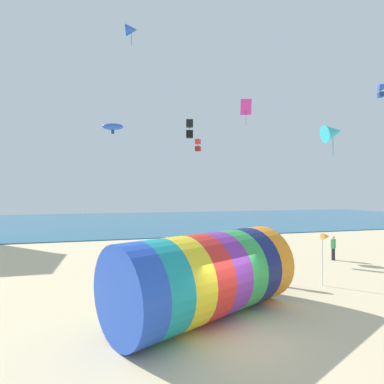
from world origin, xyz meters
TOP-DOWN VIEW (x-y plane):
  - ground_plane at (0.00, 0.00)m, footprint 120.00×120.00m
  - sea at (0.00, 41.73)m, footprint 120.00×40.00m
  - giant_inflatable_tube at (-0.57, 1.48)m, footprint 8.27×6.30m
  - kite_handler at (4.50, 4.01)m, footprint 0.42×0.35m
  - kite_blue_delta at (-2.63, 15.26)m, footprint 1.14×1.07m
  - kite_blue_parafoil at (-4.09, 8.16)m, footprint 1.27×0.70m
  - kite_magenta_diamond at (8.85, 17.97)m, footprint 1.23×0.98m
  - kite_red_box at (2.68, 13.99)m, footprint 0.52×0.52m
  - kite_cyan_delta at (8.79, 5.60)m, footprint 1.46×1.28m
  - kite_black_box at (2.48, 16.00)m, footprint 0.70×0.70m
  - kite_blue_box at (10.95, 4.26)m, footprint 0.34×0.34m
  - bystander_near_water at (11.27, 8.53)m, footprint 0.42×0.37m
  - bystander_mid_beach at (-0.24, 11.96)m, footprint 0.40×0.42m
  - beach_flag at (6.73, 3.69)m, footprint 0.47×0.36m

SIDE VIEW (x-z plane):
  - ground_plane at x=0.00m, z-range 0.00..0.00m
  - sea at x=0.00m, z-range 0.00..0.10m
  - bystander_mid_beach at x=-0.24m, z-range 0.01..1.63m
  - kite_handler at x=4.50m, z-range 0.01..1.66m
  - bystander_near_water at x=11.27m, z-range 0.03..1.78m
  - giant_inflatable_tube at x=-0.57m, z-range 0.00..3.27m
  - beach_flag at x=6.73m, z-range 1.07..3.82m
  - kite_cyan_delta at x=8.79m, z-range 7.45..9.57m
  - kite_blue_parafoil at x=-4.09m, z-range 8.36..9.00m
  - kite_red_box at x=2.68m, z-range 8.26..9.31m
  - kite_black_box at x=2.48m, z-range 9.68..11.38m
  - kite_blue_box at x=10.95m, z-range 10.39..11.15m
  - kite_magenta_diamond at x=8.85m, z-range 12.16..14.75m
  - kite_blue_delta at x=-2.63m, z-range 17.33..19.13m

